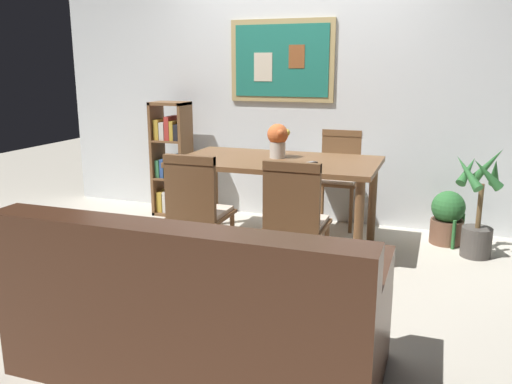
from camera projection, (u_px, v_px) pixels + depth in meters
name	position (u px, v px, depth m)	size (l,w,h in m)	color
ground_plane	(256.00, 259.00, 4.20)	(12.00, 12.00, 0.00)	beige
wall_back_with_painting	(301.00, 87.00, 5.10)	(5.20, 0.14, 2.60)	silver
dining_table	(277.00, 170.00, 4.36)	(1.65, 0.93, 0.75)	brown
dining_chair_far_right	(339.00, 170.00, 5.02)	(0.40, 0.41, 0.91)	brown
dining_chair_near_left	(197.00, 205.00, 3.76)	(0.40, 0.41, 0.91)	brown
dining_chair_near_right	(295.00, 214.00, 3.51)	(0.40, 0.41, 0.91)	brown
leather_couch	(195.00, 314.00, 2.60)	(1.80, 0.84, 0.84)	#472819
bookshelf	(172.00, 164.00, 5.37)	(0.36, 0.28, 1.16)	brown
potted_ivy	(448.00, 218.00, 4.53)	(0.29, 0.30, 0.48)	brown
potted_palm	(478.00, 214.00, 4.18)	(0.42, 0.44, 0.90)	#4C4742
flower_vase	(278.00, 138.00, 4.37)	(0.19, 0.19, 0.29)	beige
tv_remote	(309.00, 164.00, 4.08)	(0.11, 0.16, 0.02)	black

